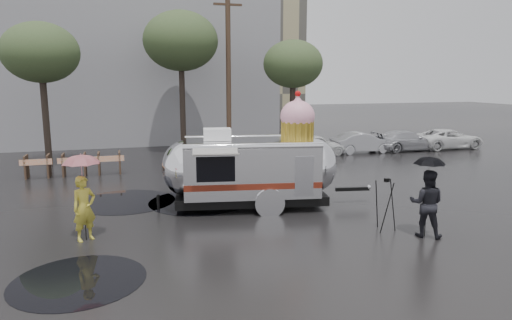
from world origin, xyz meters
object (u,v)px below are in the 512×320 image
object	(u,v)px
person_right	(427,203)
tripod	(386,199)
person_left	(84,208)
airstream_trailer	(253,166)

from	to	relation	value
person_right	tripod	bearing A→B (deg)	-6.79
person_left	airstream_trailer	bearing A→B (deg)	-11.35
airstream_trailer	tripod	bearing A→B (deg)	-40.27
person_right	tripod	world-z (taller)	person_right
person_left	person_right	xyz separation A→B (m)	(8.92, -2.34, 0.05)
airstream_trailer	person_right	world-z (taller)	airstream_trailer
airstream_trailer	person_right	xyz separation A→B (m)	(3.69, -4.24, -0.46)
person_left	tripod	bearing A→B (deg)	-42.23
airstream_trailer	person_right	size ratio (longest dim) A/B	3.91
airstream_trailer	person_left	world-z (taller)	airstream_trailer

